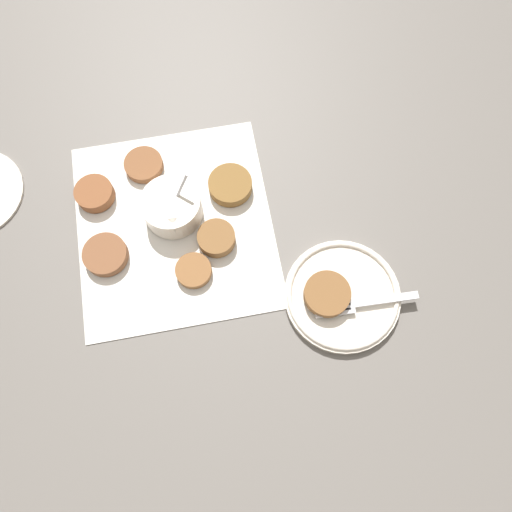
# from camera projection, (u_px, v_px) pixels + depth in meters

# --- Properties ---
(ground_plane) EXTENTS (4.00, 4.00, 0.00)m
(ground_plane) POSITION_uv_depth(u_px,v_px,m) (188.00, 235.00, 0.82)
(ground_plane) COLOR #605B56
(napkin) EXTENTS (0.35, 0.32, 0.00)m
(napkin) POSITION_uv_depth(u_px,v_px,m) (175.00, 225.00, 0.82)
(napkin) COLOR silver
(napkin) RESTS_ON ground_plane
(sauce_bowl) EXTENTS (0.10, 0.10, 0.09)m
(sauce_bowl) POSITION_uv_depth(u_px,v_px,m) (172.00, 208.00, 0.80)
(sauce_bowl) COLOR silver
(sauce_bowl) RESTS_ON napkin
(fritter_0) EXTENTS (0.06, 0.06, 0.02)m
(fritter_0) POSITION_uv_depth(u_px,v_px,m) (95.00, 194.00, 0.82)
(fritter_0) COLOR brown
(fritter_0) RESTS_ON napkin
(fritter_1) EXTENTS (0.07, 0.07, 0.02)m
(fritter_1) POSITION_uv_depth(u_px,v_px,m) (106.00, 255.00, 0.79)
(fritter_1) COLOR brown
(fritter_1) RESTS_ON napkin
(fritter_2) EXTENTS (0.06, 0.06, 0.02)m
(fritter_2) POSITION_uv_depth(u_px,v_px,m) (216.00, 238.00, 0.80)
(fritter_2) COLOR brown
(fritter_2) RESTS_ON napkin
(fritter_3) EXTENTS (0.06, 0.06, 0.01)m
(fritter_3) POSITION_uv_depth(u_px,v_px,m) (191.00, 271.00, 0.78)
(fritter_3) COLOR brown
(fritter_3) RESTS_ON napkin
(fritter_4) EXTENTS (0.07, 0.07, 0.01)m
(fritter_4) POSITION_uv_depth(u_px,v_px,m) (144.00, 165.00, 0.85)
(fritter_4) COLOR brown
(fritter_4) RESTS_ON napkin
(fritter_5) EXTENTS (0.07, 0.07, 0.02)m
(fritter_5) POSITION_uv_depth(u_px,v_px,m) (230.00, 185.00, 0.83)
(fritter_5) COLOR brown
(fritter_5) RESTS_ON napkin
(serving_plate) EXTENTS (0.18, 0.18, 0.02)m
(serving_plate) POSITION_uv_depth(u_px,v_px,m) (342.00, 295.00, 0.77)
(serving_plate) COLOR silver
(serving_plate) RESTS_ON ground_plane
(fritter_on_plate) EXTENTS (0.07, 0.07, 0.02)m
(fritter_on_plate) POSITION_uv_depth(u_px,v_px,m) (327.00, 294.00, 0.76)
(fritter_on_plate) COLOR brown
(fritter_on_plate) RESTS_ON serving_plate
(fork) EXTENTS (0.03, 0.16, 0.00)m
(fork) POSITION_uv_depth(u_px,v_px,m) (355.00, 304.00, 0.76)
(fork) COLOR silver
(fork) RESTS_ON serving_plate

